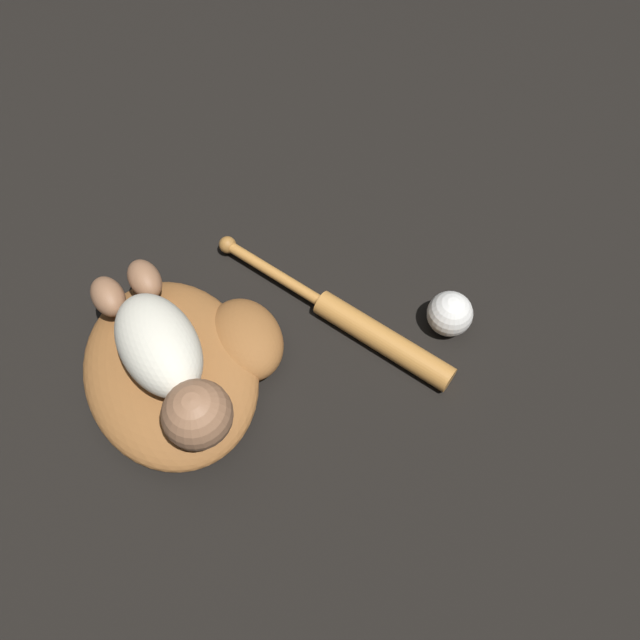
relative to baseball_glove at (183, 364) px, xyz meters
The scene contains 5 objects.
ground_plane 0.05m from the baseball_glove, 161.78° to the right, with size 6.00×6.00×0.00m, color black.
baseball_glove is the anchor object (origin of this frame).
baby_figure 0.09m from the baseball_glove, 30.70° to the right, with size 0.36×0.18×0.10m.
baseball_bat 0.30m from the baseball_glove, 88.93° to the left, with size 0.41×0.32×0.04m.
baseball 0.45m from the baseball_glove, 84.98° to the left, with size 0.08×0.08×0.08m.
Camera 1 is at (0.51, 0.09, 0.95)m, focal length 35.00 mm.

